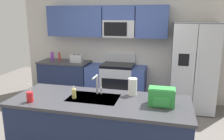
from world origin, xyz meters
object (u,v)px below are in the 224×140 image
(refrigerator, at_px, (193,68))
(sink_faucet, at_px, (97,83))
(range_oven, at_px, (116,83))
(bottle_purple, at_px, (52,56))
(toaster, at_px, (77,59))
(backpack, at_px, (162,96))
(drink_cup_red, at_px, (30,97))
(paper_towel_roll, at_px, (133,87))
(pepper_mill, at_px, (60,57))
(soap_dispenser, at_px, (74,93))

(refrigerator, distance_m, sink_faucet, 2.48)
(range_oven, distance_m, bottle_purple, 1.71)
(toaster, xyz_separation_m, backpack, (2.06, -2.21, 0.03))
(backpack, bearing_deg, sink_faucet, 168.15)
(bottle_purple, height_order, backpack, backpack)
(bottle_purple, distance_m, drink_cup_red, 2.78)
(refrigerator, relative_size, backpack, 5.78)
(toaster, xyz_separation_m, bottle_purple, (-0.67, 0.05, 0.02))
(toaster, xyz_separation_m, paper_towel_roll, (1.65, -1.92, 0.03))
(drink_cup_red, distance_m, paper_towel_roll, 1.37)
(sink_faucet, relative_size, paper_towel_roll, 1.17)
(pepper_mill, bearing_deg, drink_cup_red, -71.13)
(toaster, distance_m, backpack, 3.02)
(refrigerator, bearing_deg, sink_faucet, -126.18)
(bottle_purple, relative_size, backpack, 0.66)
(soap_dispenser, distance_m, backpack, 1.15)
(soap_dispenser, bearing_deg, paper_towel_roll, 23.61)
(range_oven, xyz_separation_m, soap_dispenser, (-0.05, -2.30, 0.53))
(toaster, relative_size, backpack, 0.87)
(refrigerator, xyz_separation_m, sink_faucet, (-1.46, -2.00, 0.14))
(pepper_mill, xyz_separation_m, drink_cup_red, (0.88, -2.56, -0.04))
(range_oven, bearing_deg, soap_dispenser, -91.24)
(bottle_purple, height_order, soap_dispenser, bottle_purple)
(range_oven, distance_m, drink_cup_red, 2.67)
(toaster, distance_m, soap_dispenser, 2.42)
(range_oven, height_order, backpack, backpack)
(bottle_purple, distance_m, sink_faucet, 2.76)
(range_oven, bearing_deg, toaster, -176.85)
(range_oven, distance_m, backpack, 2.58)
(range_oven, bearing_deg, pepper_mill, -179.90)
(refrigerator, height_order, pepper_mill, refrigerator)
(paper_towel_roll, bearing_deg, drink_cup_red, -154.54)
(toaster, bearing_deg, soap_dispenser, -68.07)
(drink_cup_red, bearing_deg, paper_towel_roll, 25.46)
(sink_faucet, bearing_deg, bottle_purple, 131.30)
(refrigerator, bearing_deg, drink_cup_red, -131.63)
(refrigerator, distance_m, drink_cup_red, 3.33)
(pepper_mill, relative_size, drink_cup_red, 0.82)
(refrigerator, relative_size, paper_towel_roll, 7.71)
(soap_dispenser, bearing_deg, toaster, 111.93)
(pepper_mill, distance_m, drink_cup_red, 2.71)
(paper_towel_roll, bearing_deg, bottle_purple, 139.52)
(toaster, xyz_separation_m, pepper_mill, (-0.47, 0.05, 0.01))
(pepper_mill, relative_size, bottle_purple, 0.98)
(bottle_purple, bearing_deg, toaster, -4.69)
(range_oven, relative_size, paper_towel_roll, 5.67)
(toaster, xyz_separation_m, sink_faucet, (1.16, -2.02, 0.08))
(drink_cup_red, distance_m, soap_dispenser, 0.56)
(bottle_purple, relative_size, soap_dispenser, 1.24)
(soap_dispenser, xyz_separation_m, paper_towel_roll, (0.74, 0.32, 0.05))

